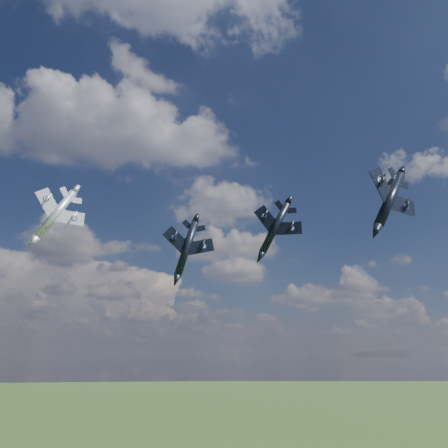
{
  "coord_description": "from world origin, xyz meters",
  "views": [
    {
      "loc": [
        -3.68,
        -61.31,
        58.69
      ],
      "look_at": [
        7.02,
        13.08,
        81.21
      ],
      "focal_mm": 35.0,
      "sensor_mm": 36.0,
      "label": 1
    }
  ],
  "objects": [
    {
      "name": "jet_high_navy",
      "position": [
        19.48,
        24.32,
        84.22
      ],
      "size": [
        16.46,
        19.2,
        8.48
      ],
      "primitive_type": null,
      "rotation": [
        0.0,
        0.49,
        -0.33
      ],
      "color": "black"
    },
    {
      "name": "jet_lead_navy",
      "position": [
        0.73,
        18.97,
        77.94
      ],
      "size": [
        11.93,
        15.45,
        5.92
      ],
      "primitive_type": null,
      "rotation": [
        0.0,
        0.28,
        -0.06
      ],
      "color": "black"
    },
    {
      "name": "jet_left_silver",
      "position": [
        -22.01,
        12.6,
        81.58
      ],
      "size": [
        14.06,
        16.4,
        7.42
      ],
      "primitive_type": null,
      "rotation": [
        0.0,
        0.52,
        0.34
      ],
      "color": "#ADAFB8"
    },
    {
      "name": "jet_right_navy",
      "position": [
        29.87,
        -3.56,
        81.08
      ],
      "size": [
        15.27,
        17.93,
        8.61
      ],
      "primitive_type": null,
      "rotation": [
        0.0,
        0.58,
        0.34
      ],
      "color": "black"
    }
  ]
}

